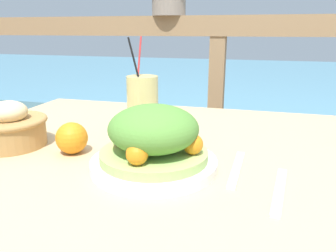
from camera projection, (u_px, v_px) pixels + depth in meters
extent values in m
cube|color=tan|center=(167.00, 160.00, 0.75)|extent=(1.16, 0.92, 0.04)
cube|color=tan|center=(72.00, 190.00, 1.35)|extent=(0.06, 0.06, 0.66)
cube|color=#937551|center=(219.00, 26.00, 1.47)|extent=(2.80, 0.08, 0.09)
cube|color=#937551|center=(214.00, 135.00, 1.62)|extent=(0.07, 0.07, 0.94)
cube|color=#568EA8|center=(241.00, 93.00, 4.00)|extent=(12.00, 4.00, 0.45)
cylinder|color=white|center=(155.00, 164.00, 0.65)|extent=(0.25, 0.25, 0.02)
cylinder|color=#A8C66B|center=(155.00, 155.00, 0.65)|extent=(0.21, 0.21, 0.02)
ellipsoid|color=#568E38|center=(155.00, 129.00, 0.63)|extent=(0.18, 0.18, 0.09)
sphere|color=orange|center=(193.00, 144.00, 0.62)|extent=(0.04, 0.04, 0.04)
sphere|color=orange|center=(156.00, 130.00, 0.71)|extent=(0.04, 0.04, 0.04)
sphere|color=orange|center=(121.00, 137.00, 0.67)|extent=(0.04, 0.04, 0.04)
sphere|color=orange|center=(137.00, 154.00, 0.57)|extent=(0.04, 0.04, 0.04)
cylinder|color=#DBCC7F|center=(143.00, 105.00, 0.87)|extent=(0.08, 0.08, 0.15)
cylinder|color=red|center=(138.00, 79.00, 0.85)|extent=(0.01, 0.06, 0.21)
cylinder|color=black|center=(139.00, 80.00, 0.84)|extent=(0.07, 0.03, 0.21)
cylinder|color=#AD7F47|center=(11.00, 132.00, 0.78)|extent=(0.16, 0.16, 0.07)
torus|color=#AD7F47|center=(9.00, 121.00, 0.77)|extent=(0.17, 0.17, 0.01)
ellipsoid|color=beige|center=(8.00, 112.00, 0.76)|extent=(0.09, 0.09, 0.05)
cylinder|color=gray|center=(169.00, 5.00, 1.51)|extent=(0.15, 0.15, 0.09)
cube|color=silver|center=(236.00, 169.00, 0.65)|extent=(0.02, 0.18, 0.00)
cube|color=silver|center=(279.00, 190.00, 0.56)|extent=(0.04, 0.18, 0.00)
sphere|color=orange|center=(72.00, 138.00, 0.73)|extent=(0.07, 0.07, 0.07)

